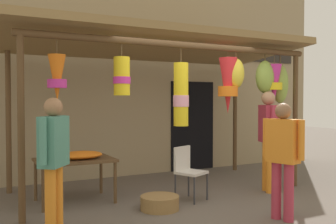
% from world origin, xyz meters
% --- Properties ---
extents(ground_plane, '(30.00, 30.00, 0.00)m').
position_xyz_m(ground_plane, '(0.00, 0.00, 0.00)').
color(ground_plane, '#60564C').
extents(shop_facade, '(9.82, 0.29, 4.29)m').
position_xyz_m(shop_facade, '(0.01, 2.56, 2.14)').
color(shop_facade, '#9E8966').
rests_on(shop_facade, ground_plane).
extents(market_stall_canopy, '(5.24, 2.31, 2.72)m').
position_xyz_m(market_stall_canopy, '(0.06, 0.85, 2.35)').
color(market_stall_canopy, brown).
rests_on(market_stall_canopy, ground_plane).
extents(display_table, '(1.16, 0.81, 0.67)m').
position_xyz_m(display_table, '(-1.62, 0.87, 0.61)').
color(display_table, brown).
rests_on(display_table, ground_plane).
extents(flower_heap_on_table, '(0.68, 0.48, 0.12)m').
position_xyz_m(flower_heap_on_table, '(-1.53, 0.81, 0.73)').
color(flower_heap_on_table, orange).
rests_on(flower_heap_on_table, display_table).
extents(folding_chair, '(0.53, 0.53, 0.84)m').
position_xyz_m(folding_chair, '(0.01, 0.19, 0.50)').
color(folding_chair, beige).
rests_on(folding_chair, ground_plane).
extents(wicker_basket_by_table, '(0.56, 0.56, 0.20)m').
position_xyz_m(wicker_basket_by_table, '(-0.63, -0.11, 0.10)').
color(wicker_basket_by_table, olive).
rests_on(wicker_basket_by_table, ground_plane).
extents(vendor_in_orange, '(0.32, 0.57, 1.54)m').
position_xyz_m(vendor_in_orange, '(0.59, -1.29, 0.90)').
color(vendor_in_orange, '#B23347').
rests_on(vendor_in_orange, ground_plane).
extents(customer_foreground, '(0.35, 0.56, 1.73)m').
position_xyz_m(customer_foreground, '(1.51, 0.02, 1.03)').
color(customer_foreground, orange).
rests_on(customer_foreground, ground_plane).
extents(shopper_by_bananas, '(0.42, 0.49, 1.61)m').
position_xyz_m(shopper_by_bananas, '(-2.18, -0.42, 0.95)').
color(shopper_by_bananas, orange).
rests_on(shopper_by_bananas, ground_plane).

